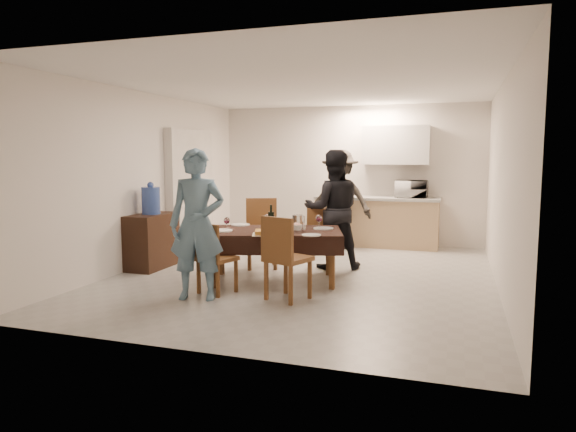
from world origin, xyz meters
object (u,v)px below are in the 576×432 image
Objects in this scene: person_kitchen at (340,199)px; person_near at (197,224)px; person_far at (333,210)px; microwave at (412,189)px; savoury_tart at (271,232)px; console at (152,241)px; wine_bottle at (271,217)px; water_jug at (151,201)px; dining_table at (273,232)px; water_pitcher at (298,223)px.

person_near is at bearing -102.55° from person_kitchen.
person_far is (1.10, 2.10, 0.00)m from person_near.
microwave is 0.32× the size of person_near.
console is at bearing 163.55° from savoury_tart.
savoury_tart is at bearing -70.77° from wine_bottle.
water_jug reaches higher than console.
dining_table is at bearing 64.61° from microwave.
water_jug is at bearing 156.55° from dining_table.
wine_bottle reaches higher than savoury_tart.
wine_bottle is at bearing 118.36° from dining_table.
wine_bottle is at bearing 63.50° from microwave.
dining_table is 4.46× the size of savoury_tart.
microwave is 0.32× the size of person_kitchen.
water_jug is 0.23× the size of person_far.
microwave is at bearing 68.43° from savoury_tart.
water_jug is 2.37m from water_pitcher.
water_pitcher is 1.12m from person_far.
microwave is (1.15, 3.20, 0.27)m from water_pitcher.
person_kitchen reaches higher than person_far.
water_jug is at bearing 163.55° from savoury_tart.
water_pitcher is (2.34, -0.29, -0.21)m from water_jug.
wine_bottle is at bearing -97.21° from person_kitchen.
person_far is 1.67m from person_kitchen.
console is 0.49× the size of person_kitchen.
person_kitchen is at bearing 86.56° from savoury_tart.
console is 0.50× the size of person_far.
person_far is (0.55, 1.05, 0.22)m from dining_table.
savoury_tart is (0.15, -0.43, -0.14)m from wine_bottle.
dining_table is 3.54× the size of microwave.
water_jug is (0.00, 0.00, 0.60)m from console.
console is 1.99m from person_near.
microwave is (1.50, 3.15, 0.41)m from dining_table.
console is 4.02× the size of water_pitcher.
person_near reaches higher than savoury_tart.
person_kitchen is (-0.26, 1.65, 0.01)m from person_far.
water_jug reaches higher than wine_bottle.
console is 0.50× the size of person_near.
person_kitchen is (-0.06, 2.75, 0.09)m from water_pitcher.
microwave reaches higher than dining_table.
person_near is at bearing 64.03° from microwave.
person_far reaches higher than water_pitcher.
person_kitchen is (0.19, 3.08, 0.17)m from savoury_tart.
wine_bottle is 0.18× the size of person_kitchen.
person_kitchen is at bearing 67.33° from dining_table.
person_kitchen reaches higher than savoury_tart.
dining_table is 2.02m from console.
water_pitcher is at bearing -24.77° from dining_table.
savoury_tart is 1.51m from person_far.
savoury_tart is at bearing -93.44° from person_kitchen.
microwave reaches higher than wine_bottle.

